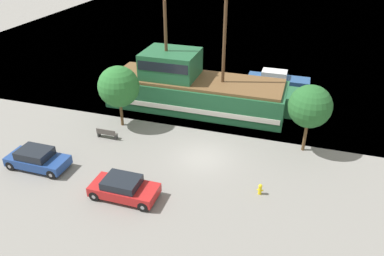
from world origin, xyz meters
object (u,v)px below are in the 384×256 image
at_px(parked_car_curb_front, 37,159).
at_px(parked_car_curb_mid, 124,188).
at_px(moored_boat_outer, 164,65).
at_px(moored_boat_dockside, 278,80).
at_px(pirate_ship, 194,88).
at_px(fire_hydrant, 260,189).
at_px(bench_promenade_east, 107,133).

height_order(parked_car_curb_front, parked_car_curb_mid, parked_car_curb_front).
bearing_deg(parked_car_curb_front, moored_boat_outer, 86.31).
xyz_separation_m(moored_boat_dockside, parked_car_curb_front, (-14.49, -20.38, 0.13)).
xyz_separation_m(pirate_ship, parked_car_curb_front, (-7.58, -12.73, -1.14)).
bearing_deg(fire_hydrant, moored_boat_dockside, 92.89).
height_order(moored_boat_dockside, moored_boat_outer, moored_boat_dockside).
bearing_deg(moored_boat_dockside, bench_promenade_east, -127.75).
bearing_deg(parked_car_curb_mid, bench_promenade_east, 126.74).
xyz_separation_m(fire_hydrant, bench_promenade_east, (-12.77, 3.32, 0.02)).
bearing_deg(parked_car_curb_front, bench_promenade_east, 62.42).
height_order(pirate_ship, fire_hydrant, pirate_ship).
distance_m(moored_boat_dockside, moored_boat_outer, 13.15).
relative_size(pirate_ship, bench_promenade_east, 10.53).
xyz_separation_m(moored_boat_outer, fire_hydrant, (14.07, -19.36, -0.13)).
height_order(moored_boat_outer, parked_car_curb_mid, moored_boat_outer).
xyz_separation_m(moored_boat_dockside, fire_hydrant, (0.94, -18.60, -0.19)).
relative_size(moored_boat_dockside, bench_promenade_east, 3.86).
bearing_deg(moored_boat_dockside, parked_car_curb_front, -125.42).
xyz_separation_m(moored_boat_dockside, parked_car_curb_mid, (-7.22, -21.47, 0.10)).
relative_size(moored_boat_outer, parked_car_curb_mid, 1.55).
relative_size(moored_boat_dockside, parked_car_curb_front, 1.48).
relative_size(pirate_ship, parked_car_curb_front, 4.03).
height_order(parked_car_curb_mid, bench_promenade_east, parked_car_curb_mid).
relative_size(parked_car_curb_front, fire_hydrant, 5.67).
bearing_deg(pirate_ship, moored_boat_outer, 126.48).
bearing_deg(bench_promenade_east, parked_car_curb_front, -117.58).
xyz_separation_m(moored_boat_outer, bench_promenade_east, (1.29, -16.04, -0.11)).
relative_size(moored_boat_dockside, parked_car_curb_mid, 1.50).
xyz_separation_m(pirate_ship, moored_boat_dockside, (6.92, 7.65, -1.27)).
relative_size(pirate_ship, parked_car_curb_mid, 4.10).
bearing_deg(parked_car_curb_mid, parked_car_curb_front, 171.46).
height_order(pirate_ship, moored_boat_dockside, pirate_ship).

